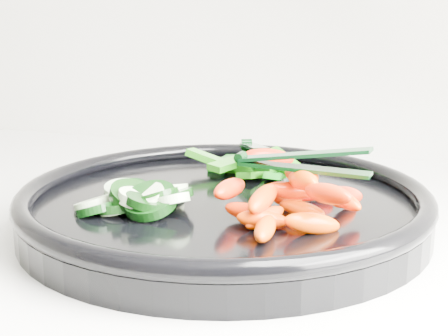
% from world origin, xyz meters
% --- Properties ---
extents(veggie_tray, '(0.49, 0.49, 0.04)m').
position_xyz_m(veggie_tray, '(0.61, 1.67, 0.95)').
color(veggie_tray, black).
rests_on(veggie_tray, counter).
extents(cucumber_pile, '(0.11, 0.11, 0.04)m').
position_xyz_m(cucumber_pile, '(0.55, 1.63, 0.96)').
color(cucumber_pile, black).
rests_on(cucumber_pile, veggie_tray).
extents(carrot_pile, '(0.13, 0.16, 0.06)m').
position_xyz_m(carrot_pile, '(0.68, 1.64, 0.97)').
color(carrot_pile, '#FC5300').
rests_on(carrot_pile, veggie_tray).
extents(pepper_pile, '(0.13, 0.09, 0.04)m').
position_xyz_m(pepper_pile, '(0.60, 1.77, 0.96)').
color(pepper_pile, '#24740B').
rests_on(pepper_pile, veggie_tray).
extents(tong_carrot, '(0.11, 0.02, 0.02)m').
position_xyz_m(tong_carrot, '(0.69, 1.64, 1.00)').
color(tong_carrot, black).
rests_on(tong_carrot, carrot_pile).
extents(tong_pepper, '(0.06, 0.11, 0.02)m').
position_xyz_m(tong_pepper, '(0.61, 1.76, 0.98)').
color(tong_pepper, black).
rests_on(tong_pepper, pepper_pile).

